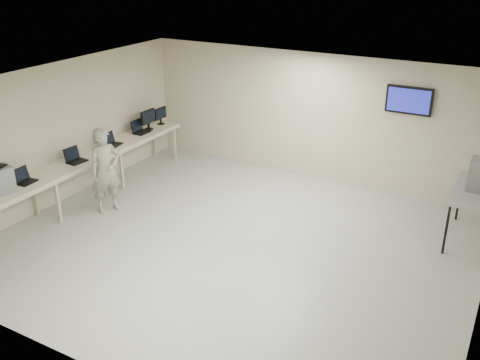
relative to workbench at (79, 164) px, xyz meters
The scene contains 11 objects.
room 3.67m from the workbench, ahead, with size 8.01×7.01×2.81m.
workbench is the anchor object (origin of this frame).
laptop_0 1.28m from the workbench, 92.73° to the right, with size 0.31×0.36×0.27m.
laptop_1 0.17m from the workbench, 95.74° to the right, with size 0.33×0.39×0.29m.
laptop_2 1.04m from the workbench, 91.78° to the left, with size 0.33×0.38×0.27m.
laptop_3 1.99m from the workbench, 91.28° to the left, with size 0.31×0.37×0.29m.
monitor_near 2.31m from the workbench, 90.28° to the left, with size 0.21×0.47×0.46m.
monitor_far 2.77m from the workbench, 90.23° to the left, with size 0.18×0.41×0.40m.
soldier 0.76m from the workbench, ahead, with size 0.62×0.41×1.69m, color gray.
side_table 7.50m from the workbench, 16.72° to the left, with size 0.76×1.63×0.98m.
storage_bins 7.50m from the workbench, 16.76° to the left, with size 0.35×0.39×0.56m.
Camera 1 is at (4.07, -7.13, 4.78)m, focal length 40.00 mm.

